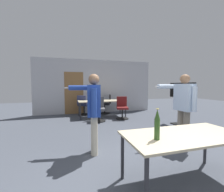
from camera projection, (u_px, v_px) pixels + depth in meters
back_wall at (95, 87)px, 7.66m from camera, size 5.95×0.12×2.69m
conference_table_near at (184, 139)px, 2.10m from camera, size 1.71×0.83×0.72m
conference_table_far at (102, 102)px, 6.70m from camera, size 2.10×0.83×0.72m
tv_screen at (181, 99)px, 5.25m from camera, size 0.44×1.18×1.50m
person_right_polo at (93, 106)px, 3.05m from camera, size 0.74×0.74×1.64m
person_left_plaid at (184, 102)px, 3.54m from camera, size 0.81×0.65×1.67m
office_chair_near_pushed at (122, 108)px, 6.31m from camera, size 0.57×0.62×0.92m
office_chair_side_rolled at (99, 110)px, 5.89m from camera, size 0.53×0.58×0.94m
office_chair_far_left at (106, 105)px, 7.43m from camera, size 0.61×0.55×0.94m
office_chair_mid_tucked at (83, 106)px, 7.09m from camera, size 0.65×0.68×0.94m
beer_bottle at (157, 125)px, 1.88m from camera, size 0.07×0.07×0.39m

